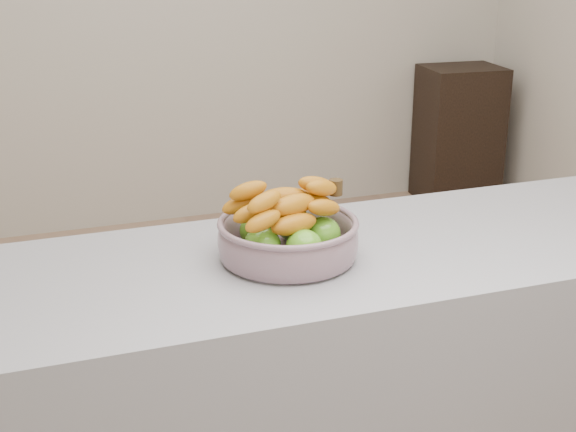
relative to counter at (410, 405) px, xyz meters
name	(u,v)px	position (x,y,z in m)	size (l,w,h in m)	color
ground	(304,399)	(0.00, 0.76, -0.45)	(4.00, 4.00, 0.00)	#99775E
counter	(410,405)	(0.00, 0.00, 0.00)	(2.00, 0.60, 0.90)	#98979F
cabinet	(458,134)	(1.65, 2.54, -0.05)	(0.45, 0.36, 0.81)	black
fruit_bowl	(288,235)	(-0.33, 0.00, 0.51)	(0.31, 0.31, 0.17)	#8F9BAB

